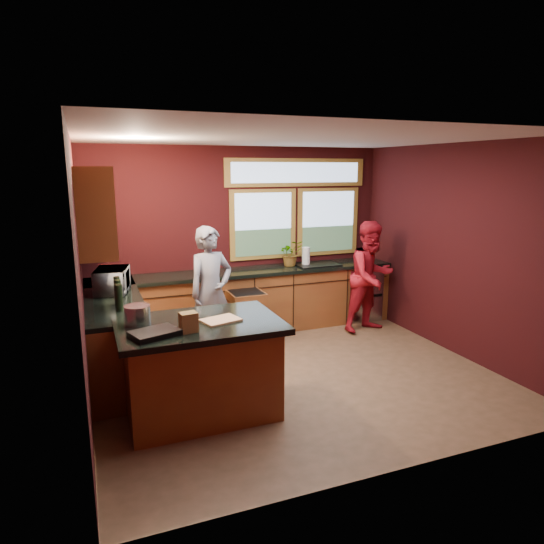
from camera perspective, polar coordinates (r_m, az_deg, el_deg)
floor at (r=5.85m, az=2.65°, el=-11.94°), size 4.50×4.50×0.00m
room_shell at (r=5.46m, az=-4.32°, el=5.95°), size 4.52×4.02×2.71m
back_counter at (r=7.25m, az=-1.33°, el=-3.24°), size 4.50×0.64×0.93m
left_counter at (r=6.04m, az=-18.09°, el=-7.01°), size 0.64×2.30×0.93m
island at (r=4.86m, az=-8.41°, el=-11.07°), size 1.55×1.05×0.95m
person_grey at (r=6.21m, az=-7.19°, el=-2.36°), size 0.71×0.57×1.68m
person_red at (r=7.27m, az=11.59°, el=-0.55°), size 0.90×0.76×1.64m
microwave at (r=6.05m, az=-18.29°, el=-0.98°), size 0.46×0.59×0.29m
potted_plant at (r=7.33m, az=2.21°, el=2.23°), size 0.35×0.30×0.39m
paper_towel at (r=7.39m, az=4.01°, el=1.85°), size 0.12×0.12×0.28m
cutting_board at (r=4.70m, az=-6.06°, el=-5.65°), size 0.40×0.33×0.02m
stock_pot at (r=4.73m, az=-15.55°, el=-4.87°), size 0.24×0.24×0.18m
paper_bag at (r=4.41m, az=-9.80°, el=-5.85°), size 0.16×0.14×0.18m
black_tray at (r=4.39m, az=-13.63°, el=-7.02°), size 0.47×0.39×0.05m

